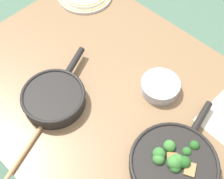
% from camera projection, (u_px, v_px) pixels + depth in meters
% --- Properties ---
extents(ground_plane, '(14.00, 14.00, 0.00)m').
position_uv_depth(ground_plane, '(112.00, 167.00, 1.79)').
color(ground_plane, '#51755B').
extents(dining_table_red, '(1.20, 0.87, 0.78)m').
position_uv_depth(dining_table_red, '(112.00, 105.00, 1.22)').
color(dining_table_red, olive).
rests_on(dining_table_red, ground_plane).
extents(skillet_broccoli, '(0.28, 0.40, 0.07)m').
position_uv_depth(skillet_broccoli, '(174.00, 163.00, 0.96)').
color(skillet_broccoli, black).
rests_on(skillet_broccoli, dining_table_red).
extents(skillet_eggs, '(0.23, 0.34, 0.06)m').
position_uv_depth(skillet_eggs, '(54.00, 97.00, 1.10)').
color(skillet_eggs, black).
rests_on(skillet_eggs, dining_table_red).
extents(wooden_spoon, '(0.15, 0.36, 0.02)m').
position_uv_depth(wooden_spoon, '(39.00, 129.00, 1.05)').
color(wooden_spoon, tan).
rests_on(wooden_spoon, dining_table_red).
extents(prep_bowl_steel, '(0.14, 0.14, 0.04)m').
position_uv_depth(prep_bowl_steel, '(160.00, 86.00, 1.13)').
color(prep_bowl_steel, '#B7B7BC').
rests_on(prep_bowl_steel, dining_table_red).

